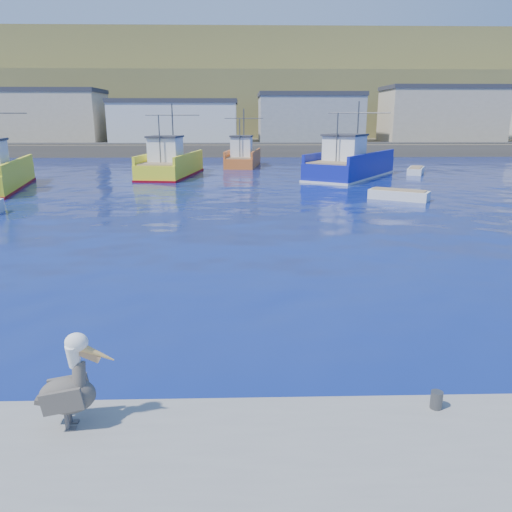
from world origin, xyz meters
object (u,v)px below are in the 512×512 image
at_px(pelican, 70,388).
at_px(trawler_blue, 350,165).
at_px(skiff_far, 416,171).
at_px(boat_orange, 243,157).
at_px(skiff_mid, 399,196).
at_px(trawler_yellow_b, 170,165).

bearing_deg(pelican, trawler_blue, 71.93).
xyz_separation_m(skiff_far, pelican, (-19.09, -40.15, 0.92)).
relative_size(boat_orange, skiff_far, 2.17).
height_order(trawler_blue, skiff_far, trawler_blue).
bearing_deg(skiff_mid, pelican, -117.16).
height_order(skiff_mid, skiff_far, skiff_mid).
height_order(trawler_blue, pelican, trawler_blue).
bearing_deg(boat_orange, trawler_yellow_b, -125.88).
relative_size(boat_orange, skiff_mid, 2.15).
bearing_deg(skiff_mid, trawler_yellow_b, 140.01).
xyz_separation_m(trawler_blue, boat_orange, (-9.49, 10.51, -0.06)).
xyz_separation_m(boat_orange, skiff_mid, (10.07, -23.05, -0.76)).
bearing_deg(trawler_yellow_b, boat_orange, 54.12).
distance_m(trawler_blue, boat_orange, 14.16).
bearing_deg(trawler_blue, boat_orange, 132.06).
distance_m(trawler_yellow_b, boat_orange, 11.22).
bearing_deg(trawler_yellow_b, skiff_mid, -39.99).
relative_size(trawler_yellow_b, boat_orange, 1.32).
bearing_deg(boat_orange, skiff_far, -25.84).
distance_m(trawler_blue, pelican, 39.50).
distance_m(trawler_blue, skiff_far, 7.37).
relative_size(trawler_blue, skiff_far, 3.21).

